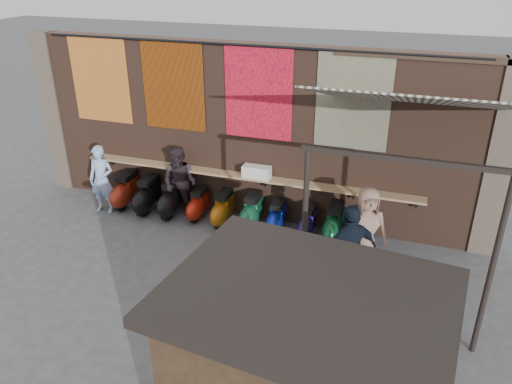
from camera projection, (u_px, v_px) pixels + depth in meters
ground at (204, 273)px, 9.83m from camera, size 70.00×70.00×0.00m
brick_wall at (249, 134)px, 11.26m from camera, size 10.00×0.40×4.00m
pier_left at (57, 112)px, 12.75m from camera, size 0.50×0.50×4.00m
pier_right at (499, 161)px, 9.77m from camera, size 0.50×0.50×4.00m
eating_counter at (244, 176)px, 11.34m from camera, size 8.00×0.32×0.05m
shelf_box at (257, 172)px, 11.15m from camera, size 0.63×0.27×0.27m
tapestry_redgold at (100, 80)px, 11.67m from camera, size 1.50×0.02×2.00m
tapestry_sun at (173, 86)px, 11.13m from camera, size 1.50×0.02×2.00m
tapestry_orange at (258, 93)px, 10.56m from camera, size 1.50×0.02×2.00m
tapestry_multi at (353, 102)px, 9.98m from camera, size 1.50×0.02×2.00m
hang_rail at (244, 45)px, 10.21m from camera, size 9.50×0.06×0.06m
scooter_stool_0 at (126, 190)px, 12.23m from camera, size 0.40×0.89×0.85m
scooter_stool_1 at (148, 195)px, 11.99m from camera, size 0.40×0.89×0.85m
scooter_stool_2 at (172, 199)px, 11.82m from camera, size 0.40×0.90×0.85m
scooter_stool_3 at (198, 204)px, 11.70m from camera, size 0.34×0.75×0.71m
scooter_stool_4 at (223, 209)px, 11.44m from camera, size 0.36×0.81×0.77m
scooter_stool_5 at (252, 212)px, 11.27m from camera, size 0.38×0.84×0.80m
scooter_stool_6 at (277, 217)px, 11.12m from camera, size 0.34×0.76×0.72m
scooter_stool_7 at (307, 222)px, 10.96m from camera, size 0.33×0.73×0.70m
scooter_stool_8 at (334, 224)px, 10.75m from camera, size 0.39×0.87×0.83m
scooter_stool_9 at (367, 232)px, 10.49m from camera, size 0.37×0.82×0.78m
diner_left at (102, 179)px, 11.83m from camera, size 0.65×0.47×1.67m
diner_right at (180, 183)px, 11.58m from camera, size 0.87×0.69×1.73m
shopper_navy at (350, 252)px, 8.79m from camera, size 1.10×1.06×1.84m
shopper_grey at (401, 303)px, 7.78m from camera, size 1.12×0.95×1.50m
shopper_tan at (365, 229)px, 9.63m from camera, size 0.99×0.83×1.74m
stall_roof at (308, 297)px, 4.78m from camera, size 2.97×2.41×0.12m
stall_sign at (332, 306)px, 5.90m from camera, size 1.20×0.18×0.50m
stall_shelf at (327, 366)px, 6.32m from camera, size 2.03×0.33×0.06m
awning_canvas at (415, 100)px, 8.05m from camera, size 3.20×3.28×0.97m
awning_ledger at (422, 57)px, 9.23m from camera, size 3.30×0.08×0.12m
awning_header at (406, 160)px, 6.97m from camera, size 3.00×0.08×0.08m
awning_post_left at (304, 237)px, 8.04m from camera, size 0.09×0.09×3.10m
awning_post_right at (492, 269)px, 7.24m from camera, size 0.09×0.09×3.10m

